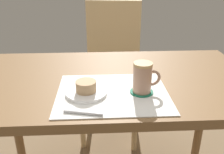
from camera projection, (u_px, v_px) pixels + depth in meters
dining_table at (113, 95)px, 1.11m from camera, size 1.23×0.69×0.73m
wooden_chair at (112, 66)px, 1.78m from camera, size 0.48×0.48×0.96m
placemat at (113, 93)px, 0.94m from camera, size 0.41×0.34×0.00m
pastry_plate at (86, 93)px, 0.92m from camera, size 0.15×0.15×0.01m
pastry at (86, 86)px, 0.91m from camera, size 0.08×0.08×0.04m
coffee_coaster at (142, 92)px, 0.94m from camera, size 0.09×0.09×0.00m
coffee_mug at (143, 77)px, 0.91m from camera, size 0.10×0.07×0.11m
teaspoon at (83, 113)px, 0.80m from camera, size 0.13×0.04×0.01m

